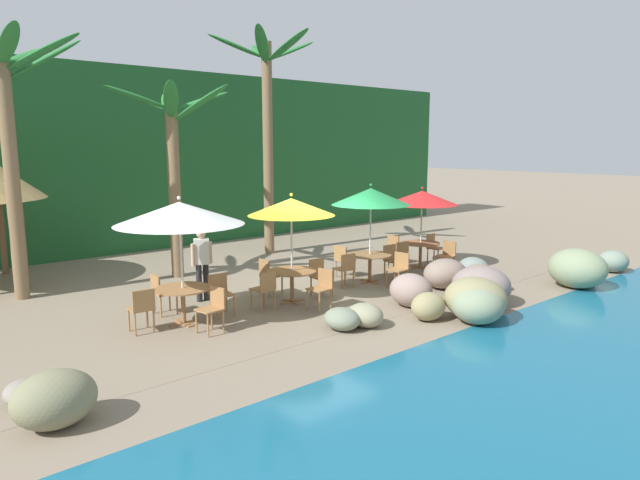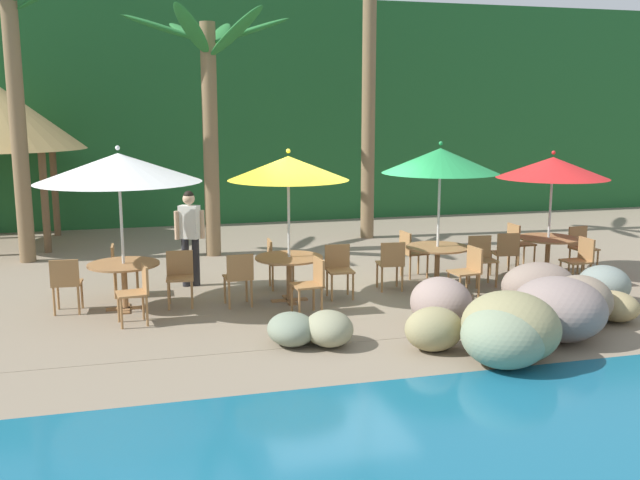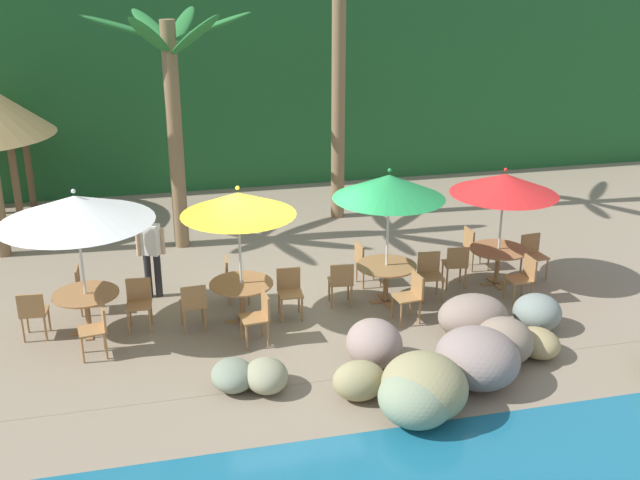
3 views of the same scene
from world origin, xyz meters
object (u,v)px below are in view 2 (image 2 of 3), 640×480
object	(u,v)px
chair_white_inland	(120,266)
chair_yellow_right	(312,282)
chair_white_right	(138,290)
chair_green_left	(391,262)
chair_red_inland	(518,242)
umbrella_red	(553,168)
umbrella_white	(119,168)
chair_yellow_seaward	(339,267)
chair_green_seaward	(482,257)
palm_tree_second	(209,90)
chair_white_seaward	(180,274)
chair_white_left	(66,281)
chair_red_seaward	(581,245)
chair_yellow_left	(239,275)
dining_table_red	(548,244)
palm_tree_nearest	(14,53)
dining_table_green	(437,254)
chair_green_inland	(410,250)
umbrella_green	(440,161)
chair_red_left	(506,252)
chair_green_right	(469,269)
dining_table_yellow	(289,264)
waiter_in_white	(190,231)
palm_tree_third	(369,47)
chair_yellow_inland	(276,260)
dining_table_white	(124,271)
umbrella_yellow	(288,168)
chair_red_right	(580,258)

from	to	relation	value
chair_white_inland	chair_yellow_right	size ratio (longest dim) A/B	1.00
chair_yellow_right	chair_white_right	bearing A→B (deg)	175.89
chair_white_right	chair_green_left	size ratio (longest dim) A/B	1.00
chair_red_inland	umbrella_red	bearing A→B (deg)	-81.45
umbrella_white	chair_yellow_right	xyz separation A→B (m)	(2.76, -1.02, -1.71)
umbrella_white	chair_yellow_seaward	bearing A→B (deg)	-2.18
chair_green_seaward	palm_tree_second	bearing A→B (deg)	138.27
chair_white_seaward	chair_red_inland	world-z (taller)	same
umbrella_white	chair_white_left	world-z (taller)	umbrella_white
chair_red_seaward	palm_tree_second	size ratio (longest dim) A/B	0.17
chair_yellow_left	chair_red_inland	xyz separation A→B (m)	(5.75, 1.45, 0.00)
chair_white_inland	dining_table_red	distance (m)	7.72
palm_tree_nearest	chair_yellow_right	bearing A→B (deg)	-47.88
umbrella_white	chair_white_right	bearing A→B (deg)	-76.54
dining_table_green	chair_green_inland	world-z (taller)	chair_green_inland
umbrella_green	dining_table_green	bearing A→B (deg)	10.62
umbrella_white	chair_red_left	distance (m)	6.99
chair_green_right	dining_table_yellow	bearing A→B (deg)	167.28
palm_tree_second	waiter_in_white	distance (m)	3.68
dining_table_yellow	waiter_in_white	distance (m)	2.07
chair_green_seaward	dining_table_green	bearing A→B (deg)	-179.39
chair_green_left	umbrella_red	size ratio (longest dim) A/B	0.37
chair_green_inland	waiter_in_white	bearing A→B (deg)	174.34
palm_tree_nearest	palm_tree_second	size ratio (longest dim) A/B	1.18
palm_tree_third	chair_white_left	bearing A→B (deg)	-142.51
chair_red_seaward	waiter_in_white	bearing A→B (deg)	173.92
chair_white_inland	chair_yellow_left	world-z (taller)	same
chair_white_right	chair_yellow_right	distance (m)	2.57
palm_tree_nearest	waiter_in_white	bearing A→B (deg)	-43.81
chair_white_left	chair_yellow_inland	bearing A→B (deg)	11.71
dining_table_white	chair_white_right	xyz separation A→B (m)	(0.20, -0.83, -0.10)
chair_yellow_inland	palm_tree_nearest	world-z (taller)	palm_tree_nearest
umbrella_green	chair_green_left	distance (m)	1.91
chair_yellow_right	umbrella_green	bearing A→B (deg)	22.17
dining_table_yellow	palm_tree_second	world-z (taller)	palm_tree_second
chair_yellow_left	palm_tree_third	world-z (taller)	palm_tree_third
umbrella_yellow	dining_table_white	bearing A→B (deg)	176.06
chair_white_left	palm_tree_nearest	world-z (taller)	palm_tree_nearest
chair_yellow_right	dining_table_green	size ratio (longest dim) A/B	0.79
chair_yellow_left	chair_yellow_right	world-z (taller)	same
chair_green_left	palm_tree_nearest	bearing A→B (deg)	146.74
chair_red_seaward	chair_red_right	size ratio (longest dim) A/B	1.00
chair_white_right	umbrella_yellow	xyz separation A→B (m)	(2.39, 0.65, 1.66)
umbrella_green	palm_tree_second	world-z (taller)	palm_tree_second
umbrella_green	chair_yellow_seaward	bearing A→B (deg)	-175.67
chair_green_right	chair_green_inland	bearing A→B (deg)	101.81
chair_green_right	palm_tree_nearest	bearing A→B (deg)	145.93
dining_table_white	chair_green_inland	xyz separation A→B (m)	(5.11, 0.85, -0.10)
umbrella_red	umbrella_yellow	bearing A→B (deg)	-174.80
chair_yellow_seaward	palm_tree_nearest	world-z (taller)	palm_tree_nearest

